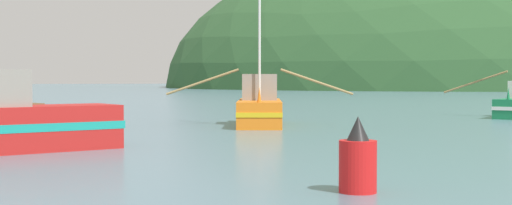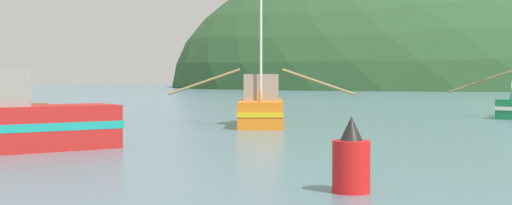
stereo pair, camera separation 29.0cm
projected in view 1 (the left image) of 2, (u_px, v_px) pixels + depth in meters
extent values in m
ellipsoid|color=#516B38|center=(508.00, 85.00, 237.21)|extent=(184.85, 147.88, 95.61)
ellipsoid|color=#2D562D|center=(501.00, 87.00, 195.14)|extent=(182.19, 145.75, 81.98)
cube|color=orange|center=(260.00, 113.00, 35.64)|extent=(4.08, 6.97, 1.25)
cube|color=gold|center=(260.00, 112.00, 35.64)|extent=(4.12, 7.04, 0.23)
cone|color=orange|center=(259.00, 95.00, 32.56)|extent=(0.25, 0.25, 0.70)
cube|color=gray|center=(260.00, 87.00, 36.11)|extent=(2.20, 2.28, 1.30)
cylinder|color=silver|center=(260.00, 35.00, 34.80)|extent=(0.12, 0.12, 6.34)
cylinder|color=#997F4C|center=(317.00, 82.00, 35.56)|extent=(3.48, 1.26, 1.34)
cylinder|color=#997F4C|center=(202.00, 82.00, 35.62)|extent=(3.48, 1.26, 1.34)
cone|color=#197A47|center=(508.00, 93.00, 40.72)|extent=(0.28, 0.28, 0.70)
cylinder|color=#997F4C|center=(475.00, 82.00, 44.59)|extent=(2.50, 3.24, 1.44)
cylinder|color=red|center=(358.00, 166.00, 14.78)|extent=(0.78, 0.78, 1.08)
cone|color=black|center=(358.00, 128.00, 14.75)|extent=(0.47, 0.47, 0.50)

